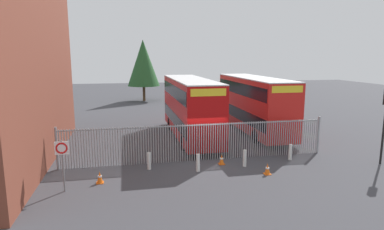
{
  "coord_description": "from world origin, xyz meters",
  "views": [
    {
      "loc": [
        -4.56,
        -18.17,
        6.07
      ],
      "look_at": [
        0.0,
        4.0,
        2.0
      ],
      "focal_mm": 30.77,
      "sensor_mm": 36.0,
      "label": 1
    }
  ],
  "objects_px": {
    "bollard_near_right": "(245,158)",
    "bollard_far_right": "(290,152)",
    "double_decker_bus_behind_fence_left": "(254,102)",
    "bollard_near_left": "(149,161)",
    "traffic_cone_by_gate": "(100,177)",
    "bollard_center_front": "(198,163)",
    "traffic_cone_mid_forecourt": "(222,159)",
    "speed_limit_sign_post": "(62,154)",
    "double_decker_bus_near_gate": "(190,106)",
    "traffic_cone_near_kerb": "(267,169)"
  },
  "relations": [
    {
      "from": "bollard_near_right",
      "to": "traffic_cone_mid_forecourt",
      "type": "distance_m",
      "value": 1.31
    },
    {
      "from": "bollard_near_right",
      "to": "bollard_far_right",
      "type": "distance_m",
      "value": 3.1
    },
    {
      "from": "double_decker_bus_near_gate",
      "to": "traffic_cone_mid_forecourt",
      "type": "height_order",
      "value": "double_decker_bus_near_gate"
    },
    {
      "from": "double_decker_bus_behind_fence_left",
      "to": "bollard_near_right",
      "type": "height_order",
      "value": "double_decker_bus_behind_fence_left"
    },
    {
      "from": "bollard_near_left",
      "to": "speed_limit_sign_post",
      "type": "height_order",
      "value": "speed_limit_sign_post"
    },
    {
      "from": "traffic_cone_by_gate",
      "to": "bollard_center_front",
      "type": "bearing_deg",
      "value": 7.57
    },
    {
      "from": "double_decker_bus_behind_fence_left",
      "to": "traffic_cone_near_kerb",
      "type": "xyz_separation_m",
      "value": [
        -2.95,
        -9.28,
        -2.13
      ]
    },
    {
      "from": "traffic_cone_by_gate",
      "to": "traffic_cone_near_kerb",
      "type": "distance_m",
      "value": 8.47
    },
    {
      "from": "traffic_cone_by_gate",
      "to": "speed_limit_sign_post",
      "type": "relative_size",
      "value": 0.25
    },
    {
      "from": "double_decker_bus_behind_fence_left",
      "to": "bollard_near_right",
      "type": "bearing_deg",
      "value": -115.07
    },
    {
      "from": "double_decker_bus_near_gate",
      "to": "bollard_near_right",
      "type": "distance_m",
      "value": 7.54
    },
    {
      "from": "bollard_near_right",
      "to": "double_decker_bus_behind_fence_left",
      "type": "bearing_deg",
      "value": 64.93
    },
    {
      "from": "bollard_center_front",
      "to": "bollard_near_right",
      "type": "xyz_separation_m",
      "value": [
        2.72,
        0.25,
        0.0
      ]
    },
    {
      "from": "bollard_far_right",
      "to": "bollard_center_front",
      "type": "bearing_deg",
      "value": -171.98
    },
    {
      "from": "double_decker_bus_near_gate",
      "to": "speed_limit_sign_post",
      "type": "distance_m",
      "value": 11.58
    },
    {
      "from": "bollard_near_left",
      "to": "traffic_cone_by_gate",
      "type": "height_order",
      "value": "bollard_near_left"
    },
    {
      "from": "bollard_far_right",
      "to": "speed_limit_sign_post",
      "type": "relative_size",
      "value": 0.4
    },
    {
      "from": "bollard_near_right",
      "to": "speed_limit_sign_post",
      "type": "distance_m",
      "value": 9.48
    },
    {
      "from": "double_decker_bus_near_gate",
      "to": "traffic_cone_by_gate",
      "type": "xyz_separation_m",
      "value": [
        -6.07,
        -8.01,
        -2.13
      ]
    },
    {
      "from": "traffic_cone_by_gate",
      "to": "traffic_cone_near_kerb",
      "type": "relative_size",
      "value": 1.0
    },
    {
      "from": "bollard_center_front",
      "to": "traffic_cone_near_kerb",
      "type": "bearing_deg",
      "value": -18.93
    },
    {
      "from": "bollard_center_front",
      "to": "traffic_cone_mid_forecourt",
      "type": "bearing_deg",
      "value": 28.56
    },
    {
      "from": "double_decker_bus_near_gate",
      "to": "bollard_far_right",
      "type": "bearing_deg",
      "value": -54.13
    },
    {
      "from": "bollard_near_right",
      "to": "speed_limit_sign_post",
      "type": "relative_size",
      "value": 0.4
    },
    {
      "from": "bollard_near_right",
      "to": "bollard_far_right",
      "type": "bearing_deg",
      "value": 10.43
    },
    {
      "from": "bollard_near_right",
      "to": "traffic_cone_mid_forecourt",
      "type": "bearing_deg",
      "value": 152.35
    },
    {
      "from": "bollard_center_front",
      "to": "bollard_near_right",
      "type": "bearing_deg",
      "value": 5.29
    },
    {
      "from": "double_decker_bus_near_gate",
      "to": "bollard_center_front",
      "type": "bearing_deg",
      "value": -98.12
    },
    {
      "from": "bollard_far_right",
      "to": "traffic_cone_mid_forecourt",
      "type": "bearing_deg",
      "value": 179.45
    },
    {
      "from": "bollard_near_left",
      "to": "traffic_cone_near_kerb",
      "type": "distance_m",
      "value": 6.3
    },
    {
      "from": "double_decker_bus_behind_fence_left",
      "to": "bollard_near_left",
      "type": "bearing_deg",
      "value": -140.77
    },
    {
      "from": "bollard_center_front",
      "to": "bollard_near_right",
      "type": "relative_size",
      "value": 1.0
    },
    {
      "from": "double_decker_bus_near_gate",
      "to": "traffic_cone_by_gate",
      "type": "height_order",
      "value": "double_decker_bus_near_gate"
    },
    {
      "from": "bollard_near_left",
      "to": "speed_limit_sign_post",
      "type": "distance_m",
      "value": 4.74
    },
    {
      "from": "double_decker_bus_behind_fence_left",
      "to": "bollard_far_right",
      "type": "distance_m",
      "value": 7.57
    },
    {
      "from": "bollard_near_right",
      "to": "traffic_cone_by_gate",
      "type": "xyz_separation_m",
      "value": [
        -7.74,
        -0.92,
        -0.19
      ]
    },
    {
      "from": "bollard_near_left",
      "to": "traffic_cone_by_gate",
      "type": "bearing_deg",
      "value": -149.25
    },
    {
      "from": "double_decker_bus_behind_fence_left",
      "to": "traffic_cone_mid_forecourt",
      "type": "bearing_deg",
      "value": -123.64
    },
    {
      "from": "traffic_cone_mid_forecourt",
      "to": "double_decker_bus_behind_fence_left",
      "type": "bearing_deg",
      "value": 56.36
    },
    {
      "from": "speed_limit_sign_post",
      "to": "traffic_cone_mid_forecourt",
      "type": "bearing_deg",
      "value": 15.56
    },
    {
      "from": "double_decker_bus_near_gate",
      "to": "bollard_far_right",
      "type": "height_order",
      "value": "double_decker_bus_near_gate"
    },
    {
      "from": "bollard_near_left",
      "to": "bollard_center_front",
      "type": "bearing_deg",
      "value": -17.78
    },
    {
      "from": "bollard_near_left",
      "to": "bollard_far_right",
      "type": "height_order",
      "value": "same"
    },
    {
      "from": "bollard_near_left",
      "to": "traffic_cone_by_gate",
      "type": "xyz_separation_m",
      "value": [
        -2.49,
        -1.48,
        -0.19
      ]
    },
    {
      "from": "traffic_cone_by_gate",
      "to": "double_decker_bus_near_gate",
      "type": "bearing_deg",
      "value": 52.86
    },
    {
      "from": "bollard_far_right",
      "to": "speed_limit_sign_post",
      "type": "xyz_separation_m",
      "value": [
        -12.29,
        -2.21,
        1.3
      ]
    },
    {
      "from": "bollard_near_right",
      "to": "bollard_far_right",
      "type": "xyz_separation_m",
      "value": [
        3.05,
        0.56,
        0.0
      ]
    },
    {
      "from": "bollard_near_right",
      "to": "bollard_center_front",
      "type": "bearing_deg",
      "value": -174.71
    },
    {
      "from": "bollard_near_left",
      "to": "speed_limit_sign_post",
      "type": "bearing_deg",
      "value": -150.99
    },
    {
      "from": "bollard_center_front",
      "to": "speed_limit_sign_post",
      "type": "height_order",
      "value": "speed_limit_sign_post"
    }
  ]
}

